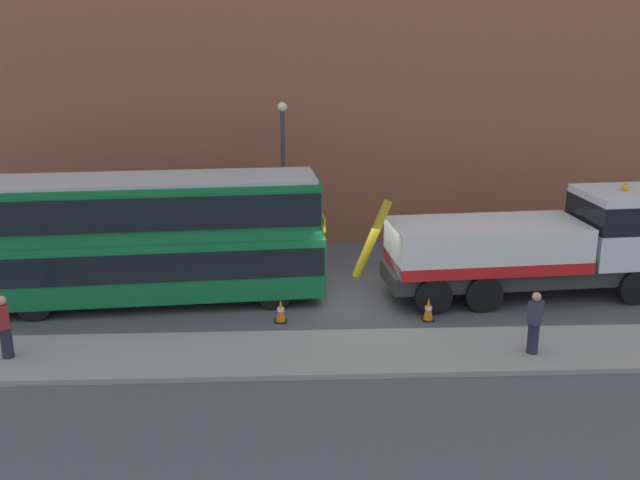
{
  "coord_description": "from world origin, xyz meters",
  "views": [
    {
      "loc": [
        -2.08,
        -22.23,
        8.56
      ],
      "look_at": [
        -1.08,
        0.03,
        2.0
      ],
      "focal_mm": 41.32,
      "sensor_mm": 36.0,
      "label": 1
    }
  ],
  "objects_px": {
    "street_lamp": "(283,166)",
    "double_decker_bus": "(146,235)",
    "pedestrian_onlooker": "(5,328)",
    "recovery_tow_truck": "(539,244)",
    "pedestrian_bystander": "(534,324)",
    "traffic_cone_near_bus": "(281,311)",
    "traffic_cone_midway": "(428,310)"
  },
  "relations": [
    {
      "from": "street_lamp",
      "to": "traffic_cone_near_bus",
      "type": "bearing_deg",
      "value": -90.86
    },
    {
      "from": "pedestrian_onlooker",
      "to": "pedestrian_bystander",
      "type": "relative_size",
      "value": 1.0
    },
    {
      "from": "traffic_cone_midway",
      "to": "double_decker_bus",
      "type": "bearing_deg",
      "value": 167.5
    },
    {
      "from": "street_lamp",
      "to": "double_decker_bus",
      "type": "bearing_deg",
      "value": -131.54
    },
    {
      "from": "traffic_cone_near_bus",
      "to": "street_lamp",
      "type": "xyz_separation_m",
      "value": [
        0.1,
        6.64,
        3.13
      ]
    },
    {
      "from": "recovery_tow_truck",
      "to": "double_decker_bus",
      "type": "bearing_deg",
      "value": 175.43
    },
    {
      "from": "traffic_cone_near_bus",
      "to": "traffic_cone_midway",
      "type": "height_order",
      "value": "same"
    },
    {
      "from": "pedestrian_onlooker",
      "to": "traffic_cone_midway",
      "type": "xyz_separation_m",
      "value": [
        11.55,
        2.34,
        -0.64
      ]
    },
    {
      "from": "double_decker_bus",
      "to": "street_lamp",
      "type": "distance_m",
      "value": 6.56
    },
    {
      "from": "recovery_tow_truck",
      "to": "pedestrian_onlooker",
      "type": "height_order",
      "value": "recovery_tow_truck"
    },
    {
      "from": "pedestrian_bystander",
      "to": "traffic_cone_near_bus",
      "type": "xyz_separation_m",
      "value": [
        -6.7,
        2.77,
        -0.64
      ]
    },
    {
      "from": "double_decker_bus",
      "to": "pedestrian_bystander",
      "type": "bearing_deg",
      "value": -27.66
    },
    {
      "from": "pedestrian_bystander",
      "to": "traffic_cone_near_bus",
      "type": "distance_m",
      "value": 7.28
    },
    {
      "from": "pedestrian_onlooker",
      "to": "traffic_cone_midway",
      "type": "relative_size",
      "value": 2.38
    },
    {
      "from": "recovery_tow_truck",
      "to": "traffic_cone_near_bus",
      "type": "bearing_deg",
      "value": -172.14
    },
    {
      "from": "recovery_tow_truck",
      "to": "double_decker_bus",
      "type": "height_order",
      "value": "double_decker_bus"
    },
    {
      "from": "pedestrian_onlooker",
      "to": "double_decker_bus",
      "type": "bearing_deg",
      "value": 30.95
    },
    {
      "from": "traffic_cone_near_bus",
      "to": "street_lamp",
      "type": "distance_m",
      "value": 7.34
    },
    {
      "from": "traffic_cone_midway",
      "to": "recovery_tow_truck",
      "type": "bearing_deg",
      "value": 26.48
    },
    {
      "from": "recovery_tow_truck",
      "to": "pedestrian_onlooker",
      "type": "xyz_separation_m",
      "value": [
        -15.46,
        -4.29,
        -0.77
      ]
    },
    {
      "from": "recovery_tow_truck",
      "to": "street_lamp",
      "type": "distance_m",
      "value": 9.67
    },
    {
      "from": "recovery_tow_truck",
      "to": "traffic_cone_midway",
      "type": "xyz_separation_m",
      "value": [
        -3.9,
        -1.94,
        -1.42
      ]
    },
    {
      "from": "recovery_tow_truck",
      "to": "traffic_cone_midway",
      "type": "relative_size",
      "value": 14.2
    },
    {
      "from": "recovery_tow_truck",
      "to": "street_lamp",
      "type": "height_order",
      "value": "street_lamp"
    },
    {
      "from": "pedestrian_onlooker",
      "to": "pedestrian_bystander",
      "type": "distance_m",
      "value": 13.84
    },
    {
      "from": "traffic_cone_near_bus",
      "to": "traffic_cone_midway",
      "type": "distance_m",
      "value": 4.42
    },
    {
      "from": "double_decker_bus",
      "to": "pedestrian_bystander",
      "type": "height_order",
      "value": "double_decker_bus"
    },
    {
      "from": "double_decker_bus",
      "to": "traffic_cone_near_bus",
      "type": "xyz_separation_m",
      "value": [
        4.17,
        -1.82,
        -1.89
      ]
    },
    {
      "from": "pedestrian_onlooker",
      "to": "pedestrian_bystander",
      "type": "bearing_deg",
      "value": -25.59
    },
    {
      "from": "recovery_tow_truck",
      "to": "street_lamp",
      "type": "bearing_deg",
      "value": 145.08
    },
    {
      "from": "double_decker_bus",
      "to": "pedestrian_onlooker",
      "type": "distance_m",
      "value": 5.33
    },
    {
      "from": "double_decker_bus",
      "to": "traffic_cone_midway",
      "type": "relative_size",
      "value": 15.52
    }
  ]
}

